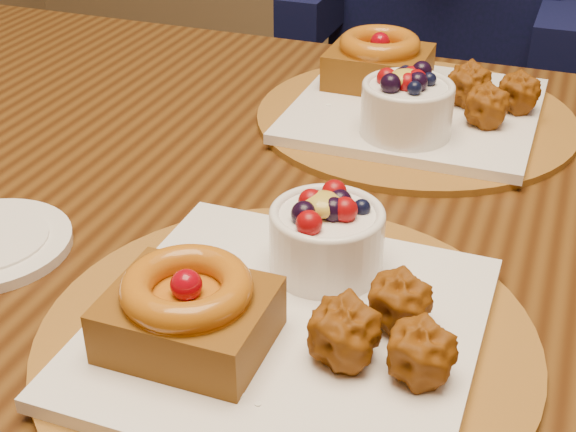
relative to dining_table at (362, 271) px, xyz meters
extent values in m
cube|color=#361B09|center=(0.00, 0.00, 0.06)|extent=(1.60, 0.90, 0.04)
cylinder|color=#361B09|center=(-0.72, 0.37, -0.32)|extent=(0.06, 0.06, 0.71)
cylinder|color=brown|center=(0.00, -0.22, 0.08)|extent=(0.38, 0.38, 0.01)
cube|color=white|center=(0.00, -0.22, 0.09)|extent=(0.28, 0.28, 0.01)
cube|color=#4C2807|center=(-0.06, -0.27, 0.12)|extent=(0.11, 0.09, 0.04)
torus|color=#9D4909|center=(-0.06, -0.27, 0.15)|extent=(0.09, 0.09, 0.02)
sphere|color=maroon|center=(-0.06, -0.27, 0.15)|extent=(0.02, 0.02, 0.02)
sphere|color=#804209|center=(0.08, -0.19, 0.12)|extent=(0.05, 0.05, 0.05)
sphere|color=#804209|center=(0.05, -0.24, 0.12)|extent=(0.05, 0.05, 0.05)
sphere|color=#804209|center=(0.10, -0.24, 0.12)|extent=(0.05, 0.05, 0.05)
cylinder|color=white|center=(0.01, -0.14, 0.12)|extent=(0.09, 0.09, 0.05)
torus|color=white|center=(0.01, -0.14, 0.15)|extent=(0.09, 0.09, 0.01)
ellipsoid|color=gold|center=(0.00, -0.14, 0.16)|extent=(0.03, 0.03, 0.02)
cylinder|color=brown|center=(0.00, 0.22, 0.08)|extent=(0.38, 0.38, 0.01)
cube|color=white|center=(0.00, 0.22, 0.09)|extent=(0.28, 0.28, 0.01)
cube|color=#4C2807|center=(-0.06, 0.27, 0.12)|extent=(0.12, 0.10, 0.04)
torus|color=#9D4909|center=(-0.06, 0.27, 0.15)|extent=(0.10, 0.10, 0.02)
sphere|color=maroon|center=(-0.06, 0.27, 0.15)|extent=(0.02, 0.02, 0.02)
sphere|color=#804209|center=(0.08, 0.19, 0.12)|extent=(0.05, 0.05, 0.05)
sphere|color=#804209|center=(0.05, 0.25, 0.12)|extent=(0.05, 0.05, 0.05)
sphere|color=#804209|center=(0.11, 0.25, 0.12)|extent=(0.05, 0.05, 0.05)
cylinder|color=white|center=(0.01, 0.14, 0.12)|extent=(0.10, 0.10, 0.06)
torus|color=white|center=(0.01, 0.14, 0.15)|extent=(0.10, 0.10, 0.01)
ellipsoid|color=gold|center=(0.00, 0.14, 0.16)|extent=(0.04, 0.04, 0.02)
cube|color=black|center=(0.03, 0.66, -0.25)|extent=(0.46, 0.46, 0.04)
cylinder|color=black|center=(-0.16, 0.50, -0.47)|extent=(0.03, 0.03, 0.41)
cylinder|color=black|center=(0.20, 0.47, -0.47)|extent=(0.03, 0.03, 0.41)
cylinder|color=black|center=(-0.13, 0.86, -0.47)|extent=(0.03, 0.03, 0.41)
cylinder|color=black|center=(0.23, 0.83, -0.47)|extent=(0.03, 0.03, 0.41)
cube|color=black|center=(0.05, 0.85, -0.03)|extent=(0.42, 0.07, 0.44)
cube|color=black|center=(-0.28, 0.71, 0.06)|extent=(0.08, 0.28, 0.08)
cube|color=black|center=(0.14, 0.71, 0.06)|extent=(0.08, 0.28, 0.08)
camera|label=1|loc=(0.17, -0.66, 0.47)|focal=50.00mm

